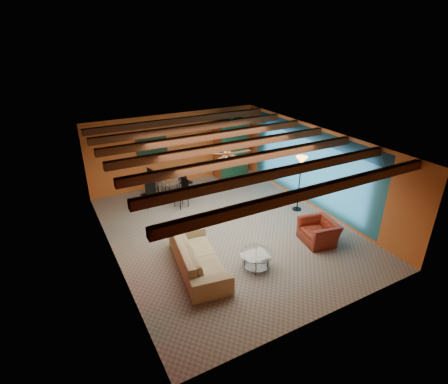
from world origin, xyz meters
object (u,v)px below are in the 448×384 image
sofa (198,256)px  floor_lamp (299,184)px  coffee_table (256,260)px  dining_table (168,186)px  armoire (231,149)px  potted_plant (231,116)px  armchair (319,232)px  vase (166,170)px

sofa → floor_lamp: floor_lamp is taller
coffee_table → dining_table: 4.75m
armoire → potted_plant: 1.32m
sofa → floor_lamp: 4.41m
armchair → floor_lamp: (0.73, 1.80, 0.60)m
armoire → floor_lamp: armoire is taller
armoire → potted_plant: potted_plant is taller
armoire → vase: armoire is taller
dining_table → armchair: bearing=-58.9°
vase → sofa: bearing=-99.8°
armoire → floor_lamp: bearing=-92.5°
sofa → coffee_table: 1.44m
armchair → dining_table: dining_table is taller
armchair → potted_plant: bearing=-173.4°
sofa → armchair: (3.44, -0.50, -0.04)m
sofa → dining_table: 4.11m
floor_lamp → sofa: bearing=-162.7°
armchair → coffee_table: armchair is taller
potted_plant → floor_lamp: bearing=-83.0°
armchair → coffee_table: size_ratio=1.20×
sofa → armoire: armoire is taller
sofa → armoire: size_ratio=1.13×
dining_table → vase: size_ratio=9.30×
armoire → floor_lamp: size_ratio=1.19×
armchair → potted_plant: potted_plant is taller
floor_lamp → vase: 4.43m
sofa → dining_table: (0.70, 4.05, 0.13)m
vase → armoire: bearing=17.1°
coffee_table → potted_plant: size_ratio=1.82×
vase → potted_plant: bearing=17.1°
coffee_table → armoire: armoire is taller
potted_plant → vase: size_ratio=2.22×
armoire → dining_table: bearing=-172.4°
dining_table → coffee_table: bearing=-83.0°
floor_lamp → dining_table: bearing=141.6°
armchair → dining_table: bearing=-139.4°
armoire → vase: 3.16m
armchair → potted_plant: (0.28, 5.48, 2.10)m
armchair → floor_lamp: size_ratio=0.54×
coffee_table → armoire: 6.21m
floor_lamp → potted_plant: (-0.45, 3.68, 1.49)m
floor_lamp → potted_plant: 4.00m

